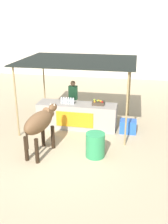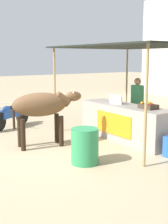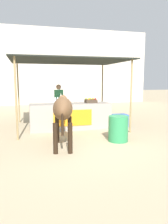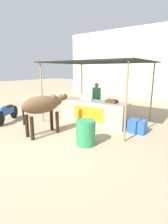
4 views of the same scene
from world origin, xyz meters
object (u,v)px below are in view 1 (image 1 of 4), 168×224
Objects in this scene: vendor_behind_counter at (73,100)px; cooler_box at (128,126)px; water_barrel at (95,145)px; fruit_crate at (98,103)px; stall_counter at (77,116)px; cow at (40,123)px.

vendor_behind_counter is 2.50m from cooler_box.
fruit_crate is at bearing 95.97° from water_barrel.
vendor_behind_counter is 3.14m from water_barrel.
vendor_behind_counter is (-0.32, 0.75, 0.37)m from stall_counter.
stall_counter is 2.33m from cow.
cow is (-1.47, -2.22, -0.00)m from fruit_crate.
vendor_behind_counter is at bearing 159.50° from cooler_box.
stall_counter is 3.92× the size of water_barrel.
cooler_box is (2.27, -0.85, -0.61)m from vendor_behind_counter.
cooler_box is at bearing -20.50° from vendor_behind_counter.
fruit_crate is 2.66m from cow.
cow is at bearing -123.47° from fruit_crate.
stall_counter is at bearing 116.77° from water_barrel.
vendor_behind_counter reaches higher than cow.
fruit_crate is (0.81, 0.05, 0.55)m from stall_counter.
stall_counter is at bearing -66.83° from vendor_behind_counter.
cow is at bearing -175.61° from water_barrel.
fruit_crate reaches higher than stall_counter.
cooler_box is (1.95, -0.10, -0.24)m from stall_counter.
cow is (-2.61, -2.07, 0.79)m from cooler_box.
cow reaches higher than stall_counter.
stall_counter reaches higher than cooler_box.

